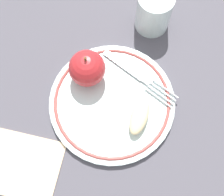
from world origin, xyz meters
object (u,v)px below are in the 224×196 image
object	(u,v)px
plate	(112,103)
apple_red_whole	(87,68)
drinking_glass	(154,11)
napkin_folded	(17,164)
apple_slice_front	(139,117)
fork	(137,75)

from	to	relation	value
plate	apple_red_whole	xyz separation A→B (m)	(-0.05, -0.05, 0.04)
plate	drinking_glass	xyz separation A→B (m)	(-0.19, 0.08, 0.04)
plate	apple_red_whole	size ratio (longest dim) A/B	3.10
plate	napkin_folded	xyz separation A→B (m)	(0.13, -0.17, -0.01)
plate	napkin_folded	distance (m)	0.21
apple_red_whole	apple_slice_front	world-z (taller)	apple_red_whole
apple_slice_front	fork	xyz separation A→B (m)	(-0.09, -0.01, -0.01)
apple_slice_front	drinking_glass	xyz separation A→B (m)	(-0.22, 0.02, 0.02)
napkin_folded	apple_slice_front	bearing A→B (deg)	113.23
fork	napkin_folded	bearing A→B (deg)	-103.63
napkin_folded	apple_red_whole	bearing A→B (deg)	146.15
fork	napkin_folded	size ratio (longest dim) A/B	0.97
drinking_glass	napkin_folded	world-z (taller)	drinking_glass
fork	napkin_folded	xyz separation A→B (m)	(0.18, -0.21, -0.01)
apple_slice_front	napkin_folded	world-z (taller)	apple_slice_front
fork	drinking_glass	bearing A→B (deg)	113.05
drinking_glass	napkin_folded	xyz separation A→B (m)	(0.31, -0.24, -0.04)
apple_red_whole	drinking_glass	size ratio (longest dim) A/B	0.87
drinking_glass	napkin_folded	distance (m)	0.40
apple_slice_front	napkin_folded	bearing A→B (deg)	129.59
plate	apple_slice_front	size ratio (longest dim) A/B	3.40
plate	drinking_glass	world-z (taller)	drinking_glass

